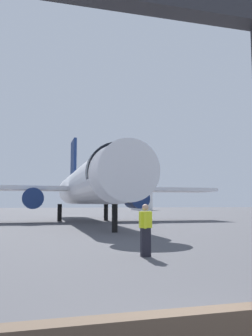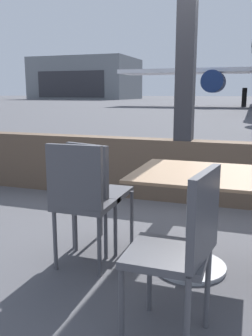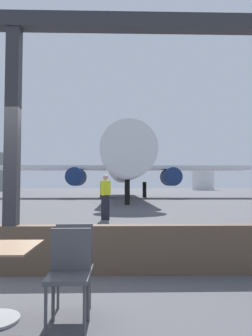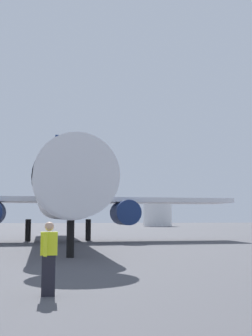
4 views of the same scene
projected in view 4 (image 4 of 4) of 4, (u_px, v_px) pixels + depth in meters
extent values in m
plane|color=#4C4C51|center=(32.00, 237.00, 41.02)|extent=(220.00, 220.00, 0.00)
cylinder|color=silver|center=(60.00, 196.00, 32.47)|extent=(3.61, 27.64, 3.61)
cone|color=silver|center=(75.00, 178.00, 17.74)|extent=(3.43, 2.60, 3.43)
cylinder|color=black|center=(72.00, 178.00, 19.61)|extent=(3.68, 0.90, 3.68)
cube|color=silver|center=(150.00, 201.00, 34.54)|extent=(12.94, 4.20, 0.36)
cylinder|color=navy|center=(125.00, 213.00, 32.60)|extent=(1.90, 3.20, 1.90)
cube|color=navy|center=(56.00, 163.00, 44.97)|extent=(0.36, 4.40, 5.20)
cylinder|color=black|center=(70.00, 239.00, 19.57)|extent=(0.36, 0.36, 1.72)
cylinder|color=black|center=(28.00, 230.00, 33.34)|extent=(0.44, 0.44, 1.72)
cylinder|color=black|center=(88.00, 230.00, 34.27)|extent=(0.44, 0.44, 1.72)
cube|color=black|center=(48.00, 276.00, 9.94)|extent=(0.32, 0.20, 0.95)
cube|color=yellow|center=(49.00, 244.00, 10.03)|extent=(0.40, 0.22, 0.55)
sphere|color=tan|center=(49.00, 226.00, 10.08)|extent=(0.22, 0.22, 0.22)
cylinder|color=yellow|center=(52.00, 244.00, 10.26)|extent=(0.09, 0.09, 0.52)
cylinder|color=yellow|center=(45.00, 245.00, 9.79)|extent=(0.09, 0.09, 0.52)
cylinder|color=white|center=(158.00, 213.00, 92.10)|extent=(6.22, 6.22, 5.77)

